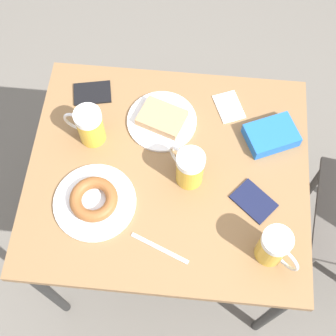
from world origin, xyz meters
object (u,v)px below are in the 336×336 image
Objects in this scene: passport_far_edge at (92,93)px; beer_mug_center at (189,168)px; napkin_folded at (229,107)px; passport_near_edge at (254,201)px; plate_with_donut at (94,200)px; beer_mug_left at (89,126)px; blue_pouch at (271,135)px; beer_mug_right at (274,247)px; plate_with_cake at (162,119)px; fork at (160,248)px.

beer_mug_center is at bearing 51.25° from passport_far_edge.
napkin_folded is 0.35m from passport_near_edge.
plate_with_donut is 1.65× the size of passport_near_edge.
passport_near_edge is at bearing 71.40° from beer_mug_left.
passport_far_edge is 0.62m from blue_pouch.
plate_with_donut is at bearing -67.92° from beer_mug_center.
napkin_folded is 0.47m from passport_far_edge.
napkin_folded is at bearing -164.42° from beer_mug_right.
plate_with_cake is 0.23m from beer_mug_center.
blue_pouch reaches higher than passport_near_edge.
beer_mug_center is at bearing 164.38° from fork.
plate_with_donut is 1.87× the size of napkin_folded.
beer_mug_right is 0.52m from napkin_folded.
plate_with_donut is at bearing -84.09° from passport_near_edge.
plate_with_cake is 1.51× the size of passport_near_edge.
beer_mug_center is (0.12, 0.32, 0.00)m from beer_mug_left.
passport_far_edge is (-0.39, -0.07, -0.01)m from plate_with_donut.
fork is 0.59m from passport_far_edge.
plate_with_cake is at bearing -129.70° from passport_near_edge.
passport_near_edge is 0.65m from passport_far_edge.
passport_far_edge is at bearing -129.77° from beer_mug_right.
beer_mug_center reaches higher than passport_far_edge.
fork is at bearing 28.84° from passport_far_edge.
passport_far_edge is (-0.09, -0.25, -0.01)m from plate_with_cake.
beer_mug_left is 0.47m from napkin_folded.
beer_mug_left is 0.18m from passport_far_edge.
beer_mug_left is 0.98× the size of passport_far_edge.
napkin_folded is at bearing 109.63° from plate_with_cake.
napkin_folded is 0.54m from fork.
plate_with_cake is at bearing 70.31° from passport_far_edge.
passport_near_edge is (0.06, 0.20, -0.07)m from beer_mug_center.
beer_mug_right is at bearing 15.58° from napkin_folded.
passport_near_edge is (-0.16, -0.05, -0.07)m from beer_mug_right.
blue_pouch is at bearing 117.47° from plate_with_donut.
beer_mug_right is at bearing 40.72° from plate_with_cake.
napkin_folded is 0.18m from blue_pouch.
beer_mug_right is at bearing 48.88° from beer_mug_center.
beer_mug_right is at bearing 50.23° from passport_far_edge.
plate_with_donut is at bearing -120.30° from fork.
fork is at bearing -19.72° from napkin_folded.
blue_pouch reaches higher than passport_far_edge.
blue_pouch is (0.11, 0.14, 0.02)m from napkin_folded.
beer_mug_left is at bearing -108.60° from passport_near_edge.
plate_with_donut reaches higher than napkin_folded.
blue_pouch is (-0.40, 0.32, 0.02)m from fork.
beer_mug_right is (0.11, 0.53, 0.05)m from plate_with_donut.
beer_mug_center is at bearing 28.14° from plate_with_cake.
blue_pouch is (-0.05, 0.58, -0.05)m from beer_mug_left.
fork is (0.43, 0.04, -0.01)m from plate_with_cake.
napkin_folded and fork have the same top height.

